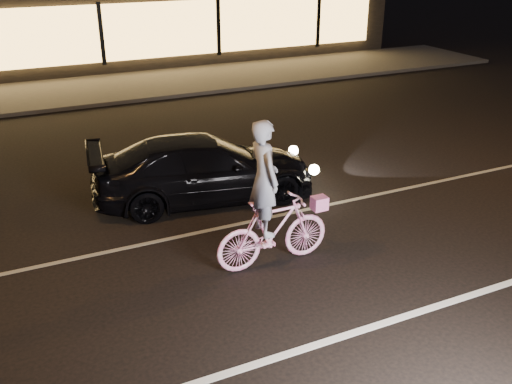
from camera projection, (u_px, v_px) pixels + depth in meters
ground at (305, 275)px, 8.76m from camera, size 90.00×90.00×0.00m
lane_stripe_near at (361, 330)px, 7.52m from camera, size 60.00×0.12×0.01m
lane_stripe_far at (251, 221)px, 10.41m from camera, size 60.00×0.10×0.01m
sidewalk at (117, 88)px, 19.48m from camera, size 30.00×4.00×0.12m
storefront at (80, 6)px, 23.57m from camera, size 25.40×8.42×4.20m
cyclist at (271, 216)px, 8.72m from camera, size 1.90×0.66×2.39m
sedan at (205, 168)px, 11.12m from camera, size 4.55×2.35×1.26m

